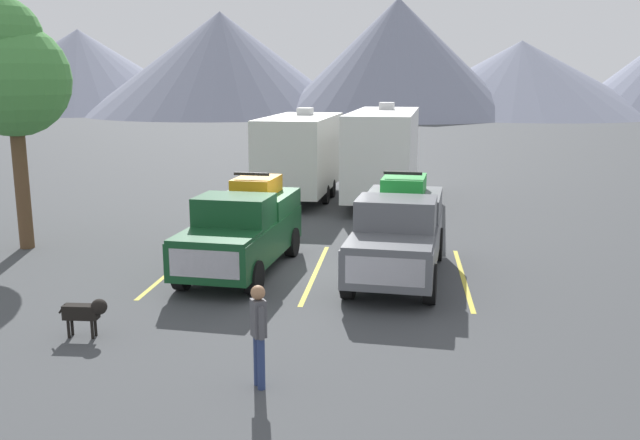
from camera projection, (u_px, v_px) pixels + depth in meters
ground_plane at (317, 270)px, 18.16m from camera, size 240.00×240.00×0.00m
pickup_truck_a at (243, 228)px, 17.99m from camera, size 2.46×5.43×2.49m
pickup_truck_b at (399, 230)px, 17.47m from camera, size 2.55×5.76×2.58m
lot_stripe_a at (175, 268)px, 18.35m from camera, size 0.12×5.50×0.01m
lot_stripe_b at (315, 272)px, 17.90m from camera, size 0.12×5.50×0.01m
lot_stripe_c at (463, 277)px, 17.46m from camera, size 0.12×5.50×0.01m
camper_trailer_a at (301, 152)px, 28.11m from camera, size 2.94×7.80×3.74m
camper_trailer_b at (384, 151)px, 27.64m from camera, size 2.91×9.17×3.97m
person_a at (259, 329)px, 11.12m from camera, size 0.31×0.34×1.75m
dog at (88, 311)px, 13.37m from camera, size 0.98×0.31×0.79m
tree_a at (10, 71)px, 19.40m from camera, size 3.26×3.26×7.23m
mountain_ridge at (309, 67)px, 93.85m from camera, size 156.41×44.82×14.64m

